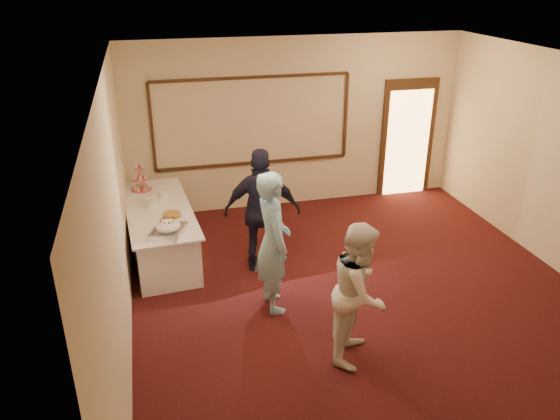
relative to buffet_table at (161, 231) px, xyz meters
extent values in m
plane|color=black|center=(2.53, -2.04, -0.39)|extent=(7.00, 7.00, 0.00)
cube|color=beige|center=(2.53, 1.46, 1.11)|extent=(6.00, 0.04, 3.00)
cube|color=beige|center=(-0.47, -2.04, 1.11)|extent=(0.04, 7.00, 3.00)
cube|color=white|center=(2.53, -2.04, 2.61)|extent=(6.00, 7.00, 0.04)
cube|color=black|center=(1.73, 1.43, 0.46)|extent=(3.40, 0.04, 0.05)
cube|color=black|center=(1.73, 1.43, 1.96)|extent=(3.40, 0.04, 0.05)
cube|color=black|center=(0.03, 1.43, 1.21)|extent=(0.05, 0.04, 1.50)
cube|color=black|center=(3.43, 1.43, 1.21)|extent=(0.05, 0.04, 1.50)
cube|color=black|center=(4.68, 1.42, 0.71)|extent=(1.05, 0.06, 2.20)
cube|color=#FFBF66|center=(4.68, 1.39, 0.61)|extent=(0.85, 0.02, 2.00)
cube|color=white|center=(0.00, 0.00, -0.02)|extent=(1.00, 2.35, 0.74)
cube|color=white|center=(0.00, 0.00, 0.37)|extent=(1.11, 2.48, 0.03)
cube|color=#B4B5BB|center=(0.10, -0.89, 0.40)|extent=(0.55, 0.61, 0.04)
ellipsoid|color=white|center=(0.10, -0.89, 0.50)|extent=(0.33, 0.33, 0.15)
cube|color=silver|center=(0.21, -0.74, 0.43)|extent=(0.05, 0.35, 0.01)
cylinder|color=#D45061|center=(-0.23, 0.81, 0.60)|extent=(0.02, 0.02, 0.44)
cylinder|color=#D45061|center=(-0.23, 0.81, 0.39)|extent=(0.33, 0.33, 0.01)
cylinder|color=#D45061|center=(-0.23, 0.81, 0.56)|extent=(0.25, 0.25, 0.01)
cylinder|color=#D45061|center=(-0.23, 0.81, 0.74)|extent=(0.18, 0.18, 0.01)
cylinder|color=white|center=(-0.08, 0.05, 0.45)|extent=(0.17, 0.17, 0.14)
cylinder|color=white|center=(-0.08, 0.05, 0.53)|extent=(0.18, 0.18, 0.01)
cylinder|color=white|center=(0.09, 0.36, 0.45)|extent=(0.16, 0.16, 0.14)
cylinder|color=white|center=(0.09, 0.36, 0.52)|extent=(0.17, 0.17, 0.01)
cylinder|color=white|center=(0.18, -0.37, 0.39)|extent=(0.30, 0.30, 0.01)
cylinder|color=brown|center=(0.18, -0.37, 0.42)|extent=(0.25, 0.25, 0.05)
imported|color=#91CCE9|center=(1.33, -1.76, 0.54)|extent=(0.47, 0.69, 1.86)
imported|color=white|center=(2.03, -2.92, 0.43)|extent=(0.95, 1.00, 1.63)
imported|color=black|center=(1.41, -0.78, 0.52)|extent=(1.14, 0.67, 1.82)
cube|color=white|center=(1.48, -0.91, 1.02)|extent=(0.08, 0.06, 0.05)
camera|label=1|loc=(-0.04, -7.59, 3.67)|focal=35.00mm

